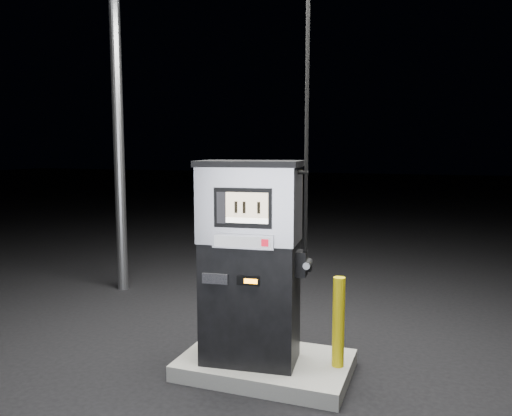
% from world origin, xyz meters
% --- Properties ---
extents(ground, '(80.00, 80.00, 0.00)m').
position_xyz_m(ground, '(0.00, 0.00, 0.00)').
color(ground, black).
rests_on(ground, ground).
extents(pump_island, '(1.60, 1.00, 0.15)m').
position_xyz_m(pump_island, '(0.00, 0.00, 0.07)').
color(pump_island, slate).
rests_on(pump_island, ground).
extents(fuel_dispenser, '(1.07, 0.66, 3.92)m').
position_xyz_m(fuel_dispenser, '(-0.12, -0.10, 1.12)').
color(fuel_dispenser, black).
rests_on(fuel_dispenser, pump_island).
extents(bollard_left, '(0.17, 0.17, 1.01)m').
position_xyz_m(bollard_left, '(-0.64, 0.04, 0.66)').
color(bollard_left, '#C9B40B').
rests_on(bollard_left, pump_island).
extents(bollard_right, '(0.14, 0.14, 0.84)m').
position_xyz_m(bollard_right, '(0.69, 0.05, 0.57)').
color(bollard_right, '#C9B40B').
rests_on(bollard_right, pump_island).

